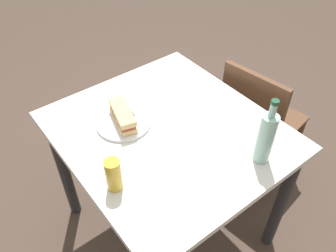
% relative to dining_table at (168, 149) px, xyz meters
% --- Properties ---
extents(ground_plane, '(8.00, 8.00, 0.00)m').
position_rel_dining_table_xyz_m(ground_plane, '(0.00, 0.00, -0.65)').
color(ground_plane, '#47382D').
extents(dining_table, '(0.98, 0.89, 0.78)m').
position_rel_dining_table_xyz_m(dining_table, '(0.00, 0.00, 0.00)').
color(dining_table, silver).
rests_on(dining_table, ground).
extents(chair_far, '(0.45, 0.45, 0.86)m').
position_rel_dining_table_xyz_m(chair_far, '(0.01, 0.64, -0.16)').
color(chair_far, brown).
rests_on(chair_far, ground).
extents(plate_near, '(0.25, 0.25, 0.01)m').
position_rel_dining_table_xyz_m(plate_near, '(-0.15, -0.14, 0.14)').
color(plate_near, white).
rests_on(plate_near, dining_table).
extents(baguette_sandwich_near, '(0.21, 0.12, 0.07)m').
position_rel_dining_table_xyz_m(baguette_sandwich_near, '(-0.15, -0.14, 0.18)').
color(baguette_sandwich_near, '#DBB77A').
rests_on(baguette_sandwich_near, plate_near).
extents(knife_near, '(0.18, 0.03, 0.01)m').
position_rel_dining_table_xyz_m(knife_near, '(-0.15, -0.08, 0.15)').
color(knife_near, silver).
rests_on(knife_near, plate_near).
extents(water_bottle, '(0.07, 0.07, 0.30)m').
position_rel_dining_table_xyz_m(water_bottle, '(0.37, 0.19, 0.25)').
color(water_bottle, '#99C6B7').
rests_on(water_bottle, dining_table).
extents(beer_glass, '(0.06, 0.06, 0.14)m').
position_rel_dining_table_xyz_m(beer_glass, '(0.13, -0.35, 0.20)').
color(beer_glass, gold).
rests_on(beer_glass, dining_table).
extents(paper_napkin, '(0.17, 0.17, 0.00)m').
position_rel_dining_table_xyz_m(paper_napkin, '(-0.16, 0.26, 0.13)').
color(paper_napkin, white).
rests_on(paper_napkin, dining_table).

